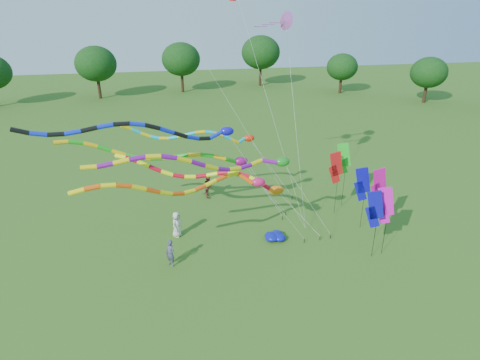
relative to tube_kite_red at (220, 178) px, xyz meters
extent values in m
plane|color=#2A5817|center=(3.25, -5.07, -4.08)|extent=(160.00, 160.00, 0.00)
cylinder|color=#382314|center=(42.56, 38.38, -2.40)|extent=(0.50, 0.50, 3.35)
ellipsoid|color=#0F3710|center=(42.56, 38.38, 1.97)|extent=(7.07, 7.07, 6.01)
cylinder|color=#382314|center=(28.31, 43.83, -2.60)|extent=(0.50, 0.50, 2.96)
ellipsoid|color=#0F3710|center=(28.31, 43.83, 1.26)|extent=(6.24, 6.24, 5.30)
cylinder|color=#382314|center=(14.32, 46.44, -2.96)|extent=(0.50, 0.50, 2.23)
ellipsoid|color=#0F3710|center=(14.32, 46.44, -0.05)|extent=(4.71, 4.71, 4.00)
cylinder|color=#382314|center=(0.63, 47.29, -2.40)|extent=(0.50, 0.50, 3.37)
ellipsoid|color=#0F3710|center=(0.63, 47.29, 2.00)|extent=(7.10, 7.10, 6.04)
cylinder|color=#382314|center=(-14.69, 50.59, -2.50)|extent=(0.50, 0.50, 3.17)
ellipsoid|color=#0F3710|center=(-14.69, 50.59, 1.64)|extent=(6.68, 6.68, 5.68)
cylinder|color=#382314|center=(-24.62, 38.06, -2.98)|extent=(0.50, 0.50, 2.19)
ellipsoid|color=#0F3710|center=(-24.62, 38.06, -0.12)|extent=(4.63, 4.63, 3.93)
cylinder|color=black|center=(6.35, -2.29, -3.93)|extent=(0.05, 0.05, 0.30)
cylinder|color=silver|center=(4.92, -1.79, -2.20)|extent=(0.02, 0.02, 4.39)
ellipsoid|color=orange|center=(3.50, -1.29, -0.61)|extent=(0.97, 0.62, 0.62)
cylinder|color=red|center=(2.87, -0.96, -0.42)|extent=(0.28, 0.28, 0.83)
cylinder|color=#F8FF0D|center=(2.25, -0.55, -0.09)|extent=(0.28, 0.28, 0.79)
cylinder|color=red|center=(1.61, -0.17, 0.13)|extent=(0.28, 0.28, 0.75)
cylinder|color=#F8FF0D|center=(0.96, 0.16, 0.20)|extent=(0.28, 0.28, 0.72)
cylinder|color=red|center=(0.29, 0.42, 0.15)|extent=(0.28, 0.28, 0.73)
cylinder|color=#F8FF0D|center=(-0.40, 0.62, 0.02)|extent=(0.28, 0.28, 0.74)
cylinder|color=red|center=(-1.12, 0.76, -0.10)|extent=(0.28, 0.28, 0.74)
cylinder|color=#F8FF0D|center=(-1.85, 0.85, -0.13)|extent=(0.28, 0.28, 0.74)
cylinder|color=red|center=(-2.59, 0.92, -0.03)|extent=(0.28, 0.28, 0.77)
cylinder|color=#F8FF0D|center=(-3.33, 0.98, 0.21)|extent=(0.28, 0.28, 0.80)
cylinder|color=red|center=(-4.07, 1.05, 0.54)|extent=(0.28, 0.28, 0.82)
cylinder|color=#F8FF0D|center=(-4.80, 1.17, 0.89)|extent=(0.28, 0.28, 0.80)
cylinder|color=red|center=(-5.50, 1.34, 1.18)|extent=(0.28, 0.28, 0.76)
cylinder|color=#F8FF0D|center=(-6.18, 1.57, 1.35)|extent=(0.28, 0.28, 0.73)
cylinder|color=black|center=(5.21, -2.40, -3.93)|extent=(0.05, 0.05, 0.30)
cylinder|color=silver|center=(3.48, -2.88, -1.40)|extent=(0.02, 0.02, 5.99)
ellipsoid|color=#D4175C|center=(1.76, -3.35, 1.01)|extent=(0.82, 0.53, 0.53)
cylinder|color=#F14F0C|center=(1.02, -3.28, 1.28)|extent=(0.24, 0.24, 1.02)
cylinder|color=yellow|center=(0.29, -3.20, 1.54)|extent=(0.24, 0.24, 0.69)
cylinder|color=#F14F0C|center=(-0.37, -3.39, 1.46)|extent=(0.24, 0.24, 0.70)
cylinder|color=yellow|center=(-1.01, -3.65, 1.32)|extent=(0.24, 0.24, 0.71)
cylinder|color=#F14F0C|center=(-1.63, -3.96, 1.22)|extent=(0.24, 0.24, 0.71)
cylinder|color=yellow|center=(-2.25, -4.31, 1.21)|extent=(0.24, 0.24, 0.71)
cylinder|color=#F14F0C|center=(-2.86, -4.68, 1.34)|extent=(0.24, 0.24, 0.74)
cylinder|color=yellow|center=(-3.47, -5.04, 1.60)|extent=(0.24, 0.24, 0.78)
cylinder|color=#F14F0C|center=(-4.09, -5.37, 1.94)|extent=(0.24, 0.24, 0.79)
cylinder|color=yellow|center=(-4.72, -5.66, 2.28)|extent=(0.24, 0.24, 0.76)
cylinder|color=#F14F0C|center=(-5.37, -5.88, 2.55)|extent=(0.24, 0.24, 0.72)
cylinder|color=yellow|center=(-6.03, -6.04, 2.68)|extent=(0.24, 0.24, 0.69)
cylinder|color=#F14F0C|center=(-6.72, -6.13, 2.67)|extent=(0.24, 0.24, 0.70)
cylinder|color=yellow|center=(-7.42, -6.17, 2.56)|extent=(0.24, 0.24, 0.72)
cylinder|color=black|center=(7.12, -2.24, -3.93)|extent=(0.05, 0.05, 0.30)
cylinder|color=silver|center=(5.19, -2.63, -0.89)|extent=(0.02, 0.02, 7.02)
ellipsoid|color=#167D19|center=(3.26, -3.02, 2.02)|extent=(0.86, 0.55, 0.55)
cylinder|color=#730C89|center=(2.51, -2.94, 2.07)|extent=(0.25, 0.25, 0.88)
cylinder|color=#D7BE0B|center=(1.75, -2.93, 2.07)|extent=(0.25, 0.25, 0.77)
cylinder|color=#730C89|center=(1.05, -3.24, 1.99)|extent=(0.25, 0.25, 0.77)
cylinder|color=#D7BE0B|center=(0.36, -3.57, 2.03)|extent=(0.25, 0.25, 0.78)
cylinder|color=#730C89|center=(-0.33, -3.91, 2.20)|extent=(0.25, 0.25, 0.81)
cylinder|color=#D7BE0B|center=(-1.03, -4.22, 2.50)|extent=(0.25, 0.25, 0.84)
cylinder|color=#730C89|center=(-1.73, -4.50, 2.86)|extent=(0.25, 0.25, 0.84)
cylinder|color=#D7BE0B|center=(-2.45, -4.73, 3.21)|extent=(0.25, 0.25, 0.81)
cylinder|color=#730C89|center=(-3.17, -4.88, 3.46)|extent=(0.25, 0.25, 0.77)
cylinder|color=#D7BE0B|center=(-3.91, -4.97, 3.57)|extent=(0.25, 0.25, 0.75)
cylinder|color=#730C89|center=(-4.67, -5.00, 3.55)|extent=(0.25, 0.25, 0.76)
cylinder|color=#D7BE0B|center=(-5.43, -4.99, 3.43)|extent=(0.25, 0.25, 0.78)
cylinder|color=#730C89|center=(-6.20, -4.95, 3.29)|extent=(0.25, 0.25, 0.78)
cylinder|color=#D7BE0B|center=(-6.96, -4.91, 3.22)|extent=(0.25, 0.25, 0.77)
cylinder|color=black|center=(4.66, 0.83, -3.93)|extent=(0.05, 0.05, 0.30)
cylinder|color=silver|center=(2.57, 0.23, -0.28)|extent=(0.02, 0.02, 8.28)
ellipsoid|color=#110DBA|center=(0.47, -0.37, 3.23)|extent=(0.86, 0.55, 0.55)
cylinder|color=#0C24CC|center=(-0.26, -0.55, 3.08)|extent=(0.25, 0.25, 0.85)
cylinder|color=black|center=(-1.00, -0.84, 3.01)|extent=(0.25, 0.25, 0.83)
cylinder|color=#0C24CC|center=(-1.71, -1.24, 3.23)|extent=(0.25, 0.25, 0.86)
cylinder|color=black|center=(-2.43, -1.60, 3.56)|extent=(0.25, 0.25, 0.89)
cylinder|color=#0C24CC|center=(-3.16, -1.92, 3.93)|extent=(0.25, 0.25, 0.88)
cylinder|color=black|center=(-3.92, -2.18, 4.27)|extent=(0.25, 0.25, 0.85)
cylinder|color=#0C24CC|center=(-4.69, -2.37, 4.51)|extent=(0.25, 0.25, 0.81)
cylinder|color=black|center=(-5.47, -2.50, 4.60)|extent=(0.25, 0.25, 0.80)
cylinder|color=#0C24CC|center=(-6.28, -2.57, 4.56)|extent=(0.25, 0.25, 0.82)
cylinder|color=black|center=(-7.09, -2.62, 4.44)|extent=(0.25, 0.25, 0.83)
cylinder|color=#0C24CC|center=(-7.91, -2.65, 4.32)|extent=(0.25, 0.25, 0.82)
cylinder|color=black|center=(-8.72, -2.69, 4.28)|extent=(0.25, 0.25, 0.81)
cylinder|color=#0C24CC|center=(-9.52, -2.77, 4.37)|extent=(0.25, 0.25, 0.82)
cylinder|color=black|center=(-10.31, -2.90, 4.60)|extent=(0.25, 0.25, 0.85)
cylinder|color=black|center=(6.40, 3.88, -3.93)|extent=(0.05, 0.05, 0.30)
cylinder|color=silver|center=(4.55, 3.63, -1.16)|extent=(0.02, 0.02, 6.47)
ellipsoid|color=red|center=(2.69, 3.37, 1.48)|extent=(0.79, 0.51, 0.51)
cylinder|color=#0CB9CD|center=(2.07, 3.08, 1.42)|extent=(0.23, 0.23, 0.73)
cylinder|color=yellow|center=(1.51, 2.75, 1.55)|extent=(0.23, 0.23, 0.70)
cylinder|color=#0CB9CD|center=(0.93, 2.59, 1.89)|extent=(0.23, 0.23, 0.69)
cylinder|color=yellow|center=(0.34, 2.51, 2.19)|extent=(0.23, 0.23, 0.65)
cylinder|color=#0CB9CD|center=(-0.27, 2.48, 2.36)|extent=(0.23, 0.23, 0.62)
cylinder|color=yellow|center=(-0.88, 2.52, 2.39)|extent=(0.23, 0.23, 0.62)
cylinder|color=#0CB9CD|center=(-1.49, 2.61, 2.30)|extent=(0.23, 0.23, 0.64)
cylinder|color=yellow|center=(-2.11, 2.71, 2.15)|extent=(0.23, 0.23, 0.65)
cylinder|color=#0CB9CD|center=(-2.74, 2.82, 2.02)|extent=(0.23, 0.23, 0.64)
cylinder|color=yellow|center=(-3.35, 2.90, 1.98)|extent=(0.23, 0.23, 0.62)
cylinder|color=#0CB9CD|center=(-3.96, 2.94, 2.08)|extent=(0.23, 0.23, 0.63)
cylinder|color=yellow|center=(-4.56, 2.91, 2.31)|extent=(0.23, 0.23, 0.67)
cylinder|color=#0CB9CD|center=(-5.16, 2.82, 2.63)|extent=(0.23, 0.23, 0.69)
cylinder|color=yellow|center=(-5.74, 2.66, 2.96)|extent=(0.23, 0.23, 0.68)
cylinder|color=black|center=(5.11, 1.45, -3.93)|extent=(0.05, 0.05, 0.30)
cylinder|color=silver|center=(3.40, 1.43, -1.65)|extent=(0.02, 0.02, 5.49)
ellipsoid|color=#840C63|center=(1.70, 1.40, 0.50)|extent=(0.95, 0.61, 0.61)
cylinder|color=#18A415|center=(0.95, 1.12, 0.74)|extent=(0.28, 0.28, 1.08)
cylinder|color=#E2AA0B|center=(0.15, 0.87, 1.09)|extent=(0.28, 0.28, 0.85)
cylinder|color=#18A415|center=(-0.66, 0.95, 1.27)|extent=(0.28, 0.28, 0.82)
cylinder|color=#E2AA0B|center=(-1.47, 1.09, 1.31)|extent=(0.28, 0.28, 0.83)
cylinder|color=#18A415|center=(-2.28, 1.26, 1.24)|extent=(0.28, 0.28, 0.84)
cylinder|color=#E2AA0B|center=(-3.09, 1.44, 1.12)|extent=(0.28, 0.28, 0.84)
cylinder|color=#18A415|center=(-3.90, 1.61, 1.04)|extent=(0.28, 0.28, 0.83)
cylinder|color=#E2AA0B|center=(-4.71, 1.74, 1.07)|extent=(0.28, 0.28, 0.82)
cylinder|color=#18A415|center=(-5.52, 1.82, 1.23)|extent=(0.28, 0.28, 0.84)
cylinder|color=#E2AA0B|center=(-6.33, 1.83, 1.52)|extent=(0.28, 0.28, 0.88)
cylinder|color=#18A415|center=(-7.13, 1.78, 1.89)|extent=(0.28, 0.28, 0.90)
cylinder|color=#E2AA0B|center=(-7.94, 1.66, 2.24)|extent=(0.28, 0.28, 0.88)
cylinder|color=#18A415|center=(-8.75, 1.49, 2.50)|extent=(0.28, 0.28, 0.85)
cylinder|color=#E2AA0B|center=(-9.55, 1.29, 2.63)|extent=(0.28, 0.28, 0.83)
cylinder|color=black|center=(5.75, -1.07, -3.93)|extent=(0.04, 0.04, 0.30)
cylinder|color=silver|center=(3.33, -0.35, 4.05)|extent=(0.01, 0.01, 16.45)
cylinder|color=black|center=(5.75, -1.07, -3.93)|extent=(0.04, 0.04, 0.30)
cylinder|color=silver|center=(-0.30, -2.18, 6.47)|extent=(0.01, 0.01, 23.91)
cylinder|color=black|center=(5.75, -1.07, -3.93)|extent=(0.04, 0.04, 0.30)
cylinder|color=silver|center=(5.73, 2.20, 2.77)|extent=(0.01, 0.01, 14.63)
cone|color=purple|center=(5.71, 5.46, 9.31)|extent=(1.63, 1.69, 1.45)
cube|color=purple|center=(5.01, 5.46, 9.16)|extent=(0.90, 0.12, 0.04)
cube|color=purple|center=(4.46, 5.46, 9.04)|extent=(0.90, 0.12, 0.04)
cube|color=purple|center=(3.91, 5.46, 8.92)|extent=(0.90, 0.12, 0.04)
cylinder|color=black|center=(9.74, -1.28, -1.97)|extent=(0.02, 0.02, 4.22)
cube|color=#0D0CAF|center=(9.53, -1.21, -0.46)|extent=(1.13, 0.41, 1.93)
cube|color=#0D0CAF|center=(9.46, -1.19, -1.26)|extent=(0.99, 0.37, 1.51)
cylinder|color=black|center=(9.58, -4.53, -1.95)|extent=(0.02, 0.02, 4.25)
cube|color=#FA0DD0|center=(9.38, -4.44, -0.43)|extent=(1.08, 0.56, 1.93)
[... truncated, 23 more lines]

